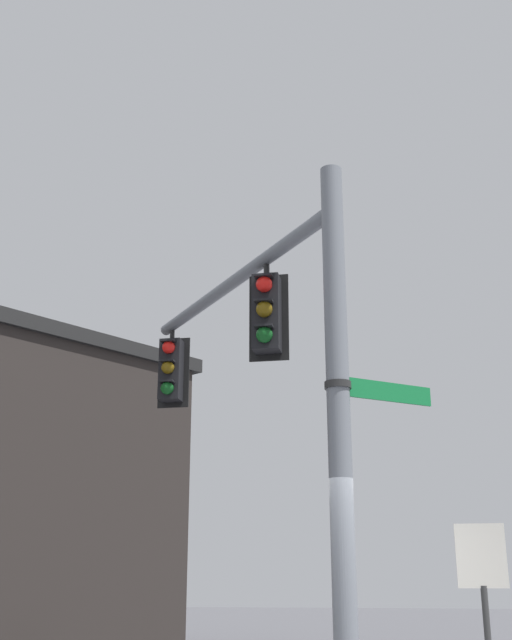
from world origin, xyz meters
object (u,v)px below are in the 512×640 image
traffic_light_nearest_pole (266,313)px  historical_marker (484,585)px  street_name_sign (366,389)px  traffic_light_mid_inner (171,370)px

traffic_light_nearest_pole → historical_marker: bearing=-168.0°
traffic_light_nearest_pole → street_name_sign: (-1.33, 1.03, -1.34)m
traffic_light_mid_inner → traffic_light_nearest_pole: bearing=128.6°
traffic_light_nearest_pole → historical_marker: (-2.55, -0.54, -3.46)m
traffic_light_mid_inner → street_name_sign: bearing=133.0°
traffic_light_nearest_pole → traffic_light_mid_inner: same height
street_name_sign → historical_marker: bearing=-127.9°
traffic_light_mid_inner → street_name_sign: 5.24m
street_name_sign → traffic_light_nearest_pole: bearing=-37.9°
traffic_light_mid_inner → historical_marker: (-4.68, 2.13, -3.46)m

